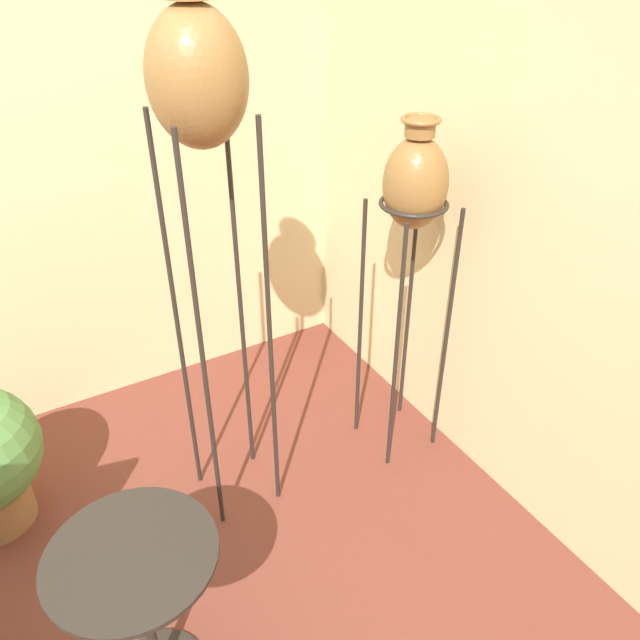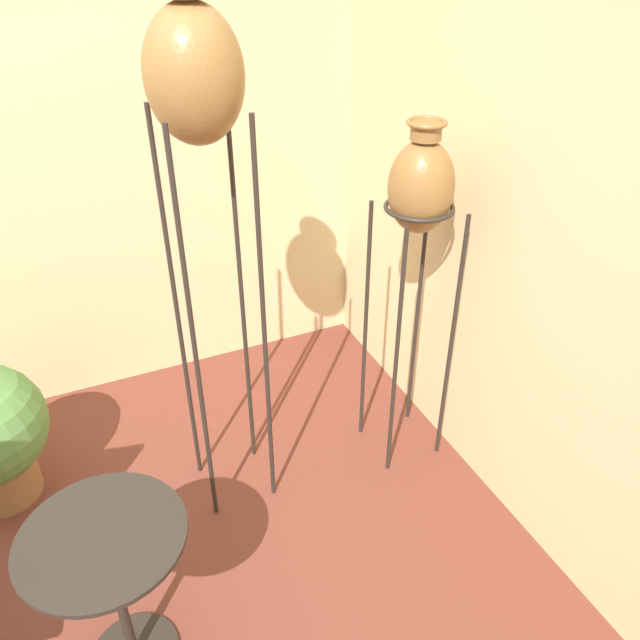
% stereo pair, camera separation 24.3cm
% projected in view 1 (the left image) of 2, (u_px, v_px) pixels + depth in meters
% --- Properties ---
extents(wall_right, '(0.06, 7.52, 2.70)m').
position_uv_depth(wall_right, '(575.00, 237.00, 2.29)').
color(wall_right, beige).
rests_on(wall_right, ground_plane).
extents(vase_stand_tall, '(0.34, 0.34, 2.20)m').
position_uv_depth(vase_stand_tall, '(199.00, 92.00, 2.04)').
color(vase_stand_tall, '#28231E').
rests_on(vase_stand_tall, ground_plane).
extents(vase_stand_medium, '(0.31, 0.31, 1.68)m').
position_uv_depth(vase_stand_medium, '(415.00, 192.00, 2.61)').
color(vase_stand_medium, '#28231E').
rests_on(vase_stand_medium, ground_plane).
extents(side_table, '(0.54, 0.54, 0.69)m').
position_uv_depth(side_table, '(140.00, 590.00, 2.02)').
color(side_table, '#28231E').
rests_on(side_table, ground_plane).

